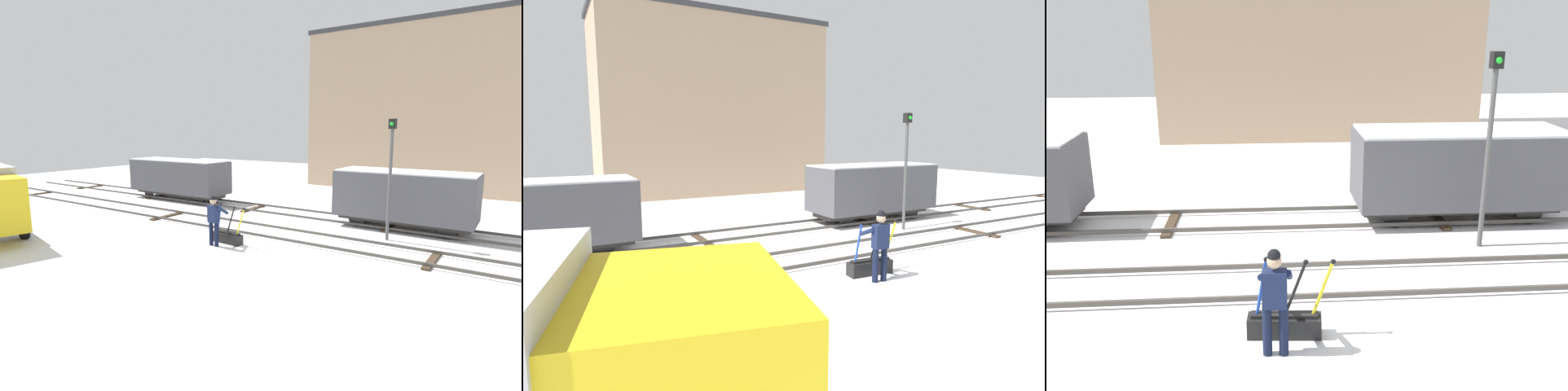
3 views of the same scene
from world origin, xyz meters
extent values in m
plane|color=white|center=(0.00, 0.00, 0.00)|extent=(60.00, 60.00, 0.00)
cube|color=#4C4742|center=(0.00, -0.72, 0.13)|extent=(44.00, 0.07, 0.10)
cube|color=#4C4742|center=(0.00, 0.72, 0.13)|extent=(44.00, 0.07, 0.10)
cube|color=#4C4742|center=(0.00, 3.02, 0.13)|extent=(44.00, 0.07, 0.10)
cube|color=#4C4742|center=(0.00, 4.46, 0.13)|extent=(44.00, 0.07, 0.10)
cube|color=#423323|center=(-3.52, 3.74, 0.04)|extent=(0.24, 1.94, 0.08)
cube|color=#423323|center=(3.52, 3.74, 0.04)|extent=(0.24, 1.94, 0.08)
cube|color=black|center=(-0.78, -1.86, 0.18)|extent=(1.26, 0.45, 0.36)
cube|color=black|center=(-0.78, -1.86, 0.39)|extent=(1.13, 0.29, 0.06)
cylinder|color=#1E47B7|center=(-1.16, -1.83, 0.88)|extent=(0.24, 0.07, 1.04)
sphere|color=black|center=(-1.07, -1.84, 1.39)|extent=(0.09, 0.09, 0.09)
cylinder|color=black|center=(-0.60, -1.87, 0.85)|extent=(0.42, 0.09, 1.01)
sphere|color=black|center=(-0.42, -1.89, 1.35)|extent=(0.09, 0.09, 0.09)
cylinder|color=yellow|center=(-0.15, -1.91, 0.86)|extent=(0.39, 0.09, 1.01)
sphere|color=black|center=(0.02, -1.92, 1.35)|extent=(0.09, 0.09, 0.09)
cylinder|color=#111831|center=(-1.07, -2.41, 0.43)|extent=(0.15, 0.15, 0.85)
cylinder|color=#111831|center=(-0.81, -2.43, 0.43)|extent=(0.15, 0.15, 0.85)
cube|color=#192347|center=(-0.94, -2.42, 1.15)|extent=(0.40, 0.27, 0.60)
sphere|color=tan|center=(-0.94, -2.42, 1.61)|extent=(0.23, 0.23, 0.23)
sphere|color=black|center=(-0.94, -2.42, 1.70)|extent=(0.21, 0.21, 0.21)
cylinder|color=#192347|center=(-1.13, -2.14, 1.24)|extent=(0.15, 0.57, 0.31)
cylinder|color=#192347|center=(-0.72, -2.19, 1.27)|extent=(0.15, 0.55, 0.38)
cylinder|color=#4C4C4C|center=(3.95, 1.76, 2.05)|extent=(0.12, 0.12, 4.10)
cube|color=black|center=(3.95, 1.76, 4.28)|extent=(0.24, 0.24, 0.36)
sphere|color=green|center=(3.95, 1.63, 4.28)|extent=(0.14, 0.14, 0.14)
cube|color=tan|center=(1.44, 16.61, 5.33)|extent=(13.94, 5.62, 10.67)
cylinder|color=black|center=(-6.76, 4.32, 0.35)|extent=(0.70, 0.11, 0.70)
cube|color=#2D2B28|center=(4.02, 3.74, 0.40)|extent=(5.16, 1.32, 0.20)
cube|color=#4C4C51|center=(4.02, 3.74, 1.43)|extent=(5.44, 2.17, 1.86)
cube|color=white|center=(4.02, 3.74, 2.39)|extent=(5.33, 2.09, 0.06)
cylinder|color=black|center=(2.25, 3.16, 0.35)|extent=(0.70, 0.10, 0.70)
cylinder|color=black|center=(2.26, 4.34, 0.35)|extent=(0.70, 0.10, 0.70)
cylinder|color=black|center=(5.78, 3.14, 0.35)|extent=(0.70, 0.10, 0.70)
cylinder|color=black|center=(5.79, 4.32, 0.35)|extent=(0.70, 0.10, 0.70)
camera|label=1|loc=(8.06, -12.93, 4.10)|focal=27.56mm
camera|label=2|loc=(-7.99, -10.27, 3.61)|focal=29.43mm
camera|label=3|loc=(-1.05, -10.28, 5.08)|focal=38.93mm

